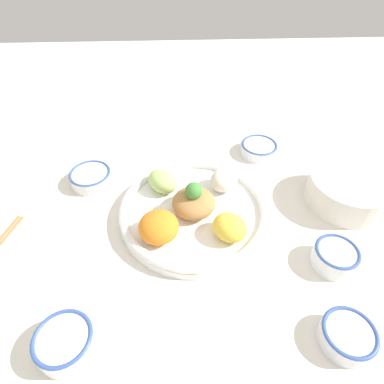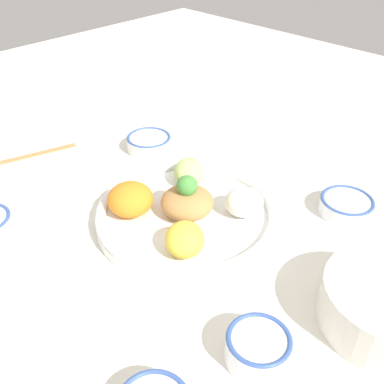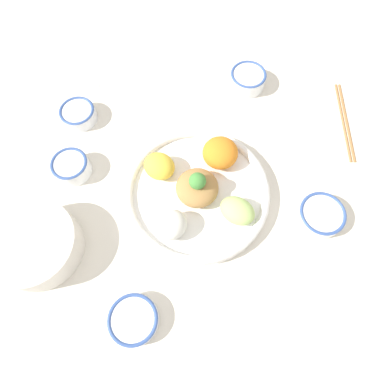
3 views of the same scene
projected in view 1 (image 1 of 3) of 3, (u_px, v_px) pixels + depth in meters
name	position (u px, v px, depth m)	size (l,w,h in m)	color
ground_plane	(185.00, 221.00, 0.74)	(2.40, 2.40, 0.00)	silver
salad_platter	(193.00, 209.00, 0.74)	(0.34, 0.34, 0.10)	white
sauce_bowl_red	(335.00, 256.00, 0.64)	(0.09, 0.09, 0.04)	white
rice_bowl_blue	(91.00, 177.00, 0.83)	(0.11, 0.11, 0.04)	white
sauce_bowl_dark	(259.00, 148.00, 0.92)	(0.10, 0.10, 0.03)	white
rice_bowl_plain	(348.00, 335.00, 0.53)	(0.09, 0.09, 0.04)	white
sauce_bowl_far	(65.00, 342.00, 0.52)	(0.10, 0.10, 0.05)	white
side_serving_bowl	(349.00, 188.00, 0.76)	(0.19, 0.19, 0.07)	silver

